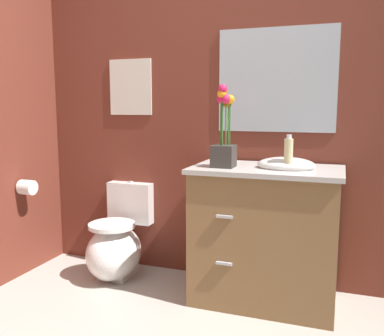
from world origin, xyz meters
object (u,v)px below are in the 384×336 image
(flower_vase, at_px, (224,136))
(toilet_paper_roll, at_px, (27,187))
(toilet, at_px, (117,245))
(wall_poster, at_px, (130,87))
(soap_bottle, at_px, (288,154))
(vanity_cabinet, at_px, (265,233))
(wall_mirror, at_px, (276,80))

(flower_vase, xyz_separation_m, toilet_paper_roll, (-1.48, -0.09, -0.41))
(toilet, distance_m, wall_poster, 1.21)
(toilet, relative_size, flower_vase, 1.34)
(soap_bottle, distance_m, toilet_paper_roll, 1.91)
(flower_vase, bearing_deg, wall_poster, 155.99)
(vanity_cabinet, distance_m, soap_bottle, 0.56)
(toilet_paper_roll, bearing_deg, wall_poster, 36.40)
(soap_bottle, height_order, wall_mirror, wall_mirror)
(wall_mirror, height_order, toilet_paper_roll, wall_mirror)
(flower_vase, bearing_deg, vanity_cabinet, 17.98)
(toilet, bearing_deg, wall_poster, 90.00)
(vanity_cabinet, xyz_separation_m, soap_bottle, (0.14, -0.09, 0.53))
(toilet, xyz_separation_m, wall_poster, (0.00, 0.27, 1.18))
(soap_bottle, height_order, toilet_paper_roll, soap_bottle)
(wall_mirror, xyz_separation_m, toilet_paper_roll, (-1.74, -0.46, -0.77))
(vanity_cabinet, distance_m, wall_poster, 1.50)
(wall_poster, bearing_deg, flower_vase, -24.01)
(soap_bottle, relative_size, wall_poster, 0.51)
(vanity_cabinet, height_order, soap_bottle, soap_bottle)
(vanity_cabinet, relative_size, soap_bottle, 4.97)
(soap_bottle, relative_size, wall_mirror, 0.27)
(toilet, height_order, flower_vase, flower_vase)
(toilet, height_order, wall_mirror, wall_mirror)
(toilet, relative_size, wall_poster, 1.64)
(toilet, bearing_deg, soap_bottle, -5.32)
(toilet, height_order, wall_poster, wall_poster)
(flower_vase, bearing_deg, toilet, 172.54)
(vanity_cabinet, relative_size, toilet_paper_roll, 9.75)
(wall_poster, bearing_deg, toilet, -90.00)
(flower_vase, distance_m, toilet_paper_roll, 1.54)
(flower_vase, height_order, soap_bottle, flower_vase)
(wall_poster, height_order, toilet_paper_roll, wall_poster)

